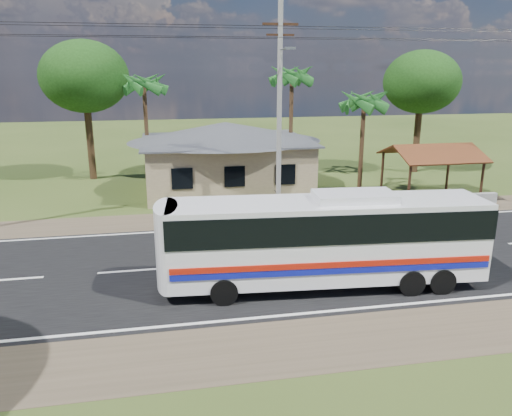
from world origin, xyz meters
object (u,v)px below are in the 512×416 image
(motorcycle, at_px, (269,201))
(person, at_px, (363,211))
(coach_bus, at_px, (327,234))
(waiting_shed, at_px, (432,154))

(motorcycle, height_order, person, person)
(coach_bus, xyz_separation_m, motorcycle, (0.16, 10.48, -1.52))
(waiting_shed, relative_size, motorcycle, 2.77)
(waiting_shed, relative_size, person, 3.54)
(coach_bus, relative_size, motorcycle, 6.12)
(coach_bus, height_order, person, coach_bus)
(coach_bus, distance_m, person, 7.95)
(coach_bus, bearing_deg, motorcycle, 93.47)
(waiting_shed, height_order, coach_bus, coach_bus)
(waiting_shed, bearing_deg, coach_bus, -132.79)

